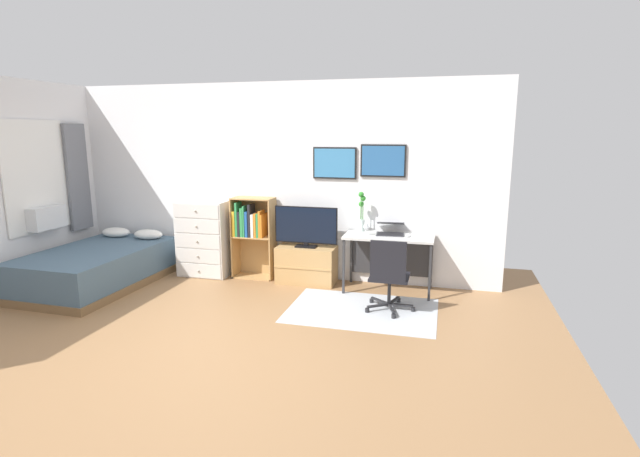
{
  "coord_description": "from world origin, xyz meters",
  "views": [
    {
      "loc": [
        2.29,
        -3.91,
        2.03
      ],
      "look_at": [
        0.87,
        1.5,
        0.9
      ],
      "focal_mm": 26.98,
      "sensor_mm": 36.0,
      "label": 1
    }
  ],
  "objects_px": {
    "tv_stand": "(307,265)",
    "wine_glass": "(366,225)",
    "bamboo_vase": "(362,214)",
    "bookshelf": "(252,230)",
    "desk": "(389,245)",
    "computer_mouse": "(408,235)",
    "television": "(306,227)",
    "laptop": "(390,229)",
    "dresser": "(205,238)",
    "office_chair": "(389,274)",
    "bed": "(98,267)"
  },
  "relations": [
    {
      "from": "laptop",
      "to": "dresser",
      "type": "bearing_deg",
      "value": 175.6
    },
    {
      "from": "television",
      "to": "laptop",
      "type": "distance_m",
      "value": 1.12
    },
    {
      "from": "dresser",
      "to": "office_chair",
      "type": "distance_m",
      "value": 2.85
    },
    {
      "from": "bamboo_vase",
      "to": "bookshelf",
      "type": "bearing_deg",
      "value": -178.05
    },
    {
      "from": "dresser",
      "to": "desk",
      "type": "xyz_separation_m",
      "value": [
        2.64,
        0.01,
        0.06
      ]
    },
    {
      "from": "tv_stand",
      "to": "bamboo_vase",
      "type": "bearing_deg",
      "value": 7.54
    },
    {
      "from": "bookshelf",
      "to": "office_chair",
      "type": "relative_size",
      "value": 1.33
    },
    {
      "from": "laptop",
      "to": "television",
      "type": "bearing_deg",
      "value": 177.24
    },
    {
      "from": "bookshelf",
      "to": "tv_stand",
      "type": "relative_size",
      "value": 1.43
    },
    {
      "from": "dresser",
      "to": "laptop",
      "type": "distance_m",
      "value": 2.65
    },
    {
      "from": "desk",
      "to": "computer_mouse",
      "type": "height_order",
      "value": "computer_mouse"
    },
    {
      "from": "tv_stand",
      "to": "wine_glass",
      "type": "xyz_separation_m",
      "value": [
        0.83,
        -0.15,
        0.62
      ]
    },
    {
      "from": "desk",
      "to": "bamboo_vase",
      "type": "xyz_separation_m",
      "value": [
        -0.39,
        0.1,
        0.38
      ]
    },
    {
      "from": "dresser",
      "to": "desk",
      "type": "relative_size",
      "value": 0.96
    },
    {
      "from": "wine_glass",
      "to": "bed",
      "type": "bearing_deg",
      "value": -169.24
    },
    {
      "from": "computer_mouse",
      "to": "wine_glass",
      "type": "height_order",
      "value": "wine_glass"
    },
    {
      "from": "dresser",
      "to": "laptop",
      "type": "bearing_deg",
      "value": 0.94
    },
    {
      "from": "laptop",
      "to": "computer_mouse",
      "type": "height_order",
      "value": "laptop"
    },
    {
      "from": "computer_mouse",
      "to": "desk",
      "type": "bearing_deg",
      "value": 157.46
    },
    {
      "from": "dresser",
      "to": "wine_glass",
      "type": "xyz_separation_m",
      "value": [
        2.35,
        -0.14,
        0.33
      ]
    },
    {
      "from": "computer_mouse",
      "to": "dresser",
      "type": "bearing_deg",
      "value": 178.2
    },
    {
      "from": "bed",
      "to": "office_chair",
      "type": "height_order",
      "value": "office_chair"
    },
    {
      "from": "tv_stand",
      "to": "television",
      "type": "relative_size",
      "value": 0.92
    },
    {
      "from": "dresser",
      "to": "tv_stand",
      "type": "bearing_deg",
      "value": 0.57
    },
    {
      "from": "office_chair",
      "to": "wine_glass",
      "type": "relative_size",
      "value": 4.78
    },
    {
      "from": "tv_stand",
      "to": "laptop",
      "type": "xyz_separation_m",
      "value": [
        1.12,
        0.03,
        0.55
      ]
    },
    {
      "from": "dresser",
      "to": "tv_stand",
      "type": "xyz_separation_m",
      "value": [
        1.51,
        0.01,
        -0.29
      ]
    },
    {
      "from": "tv_stand",
      "to": "laptop",
      "type": "height_order",
      "value": "laptop"
    },
    {
      "from": "dresser",
      "to": "bookshelf",
      "type": "distance_m",
      "value": 0.72
    },
    {
      "from": "computer_mouse",
      "to": "wine_glass",
      "type": "xyz_separation_m",
      "value": [
        -0.53,
        -0.05,
        0.12
      ]
    },
    {
      "from": "tv_stand",
      "to": "bamboo_vase",
      "type": "xyz_separation_m",
      "value": [
        0.73,
        0.1,
        0.72
      ]
    },
    {
      "from": "dresser",
      "to": "wine_glass",
      "type": "bearing_deg",
      "value": -3.4
    },
    {
      "from": "computer_mouse",
      "to": "tv_stand",
      "type": "bearing_deg",
      "value": 175.58
    },
    {
      "from": "bed",
      "to": "dresser",
      "type": "relative_size",
      "value": 1.92
    },
    {
      "from": "bed",
      "to": "tv_stand",
      "type": "bearing_deg",
      "value": 18.05
    },
    {
      "from": "laptop",
      "to": "computer_mouse",
      "type": "bearing_deg",
      "value": -34.35
    },
    {
      "from": "office_chair",
      "to": "bamboo_vase",
      "type": "relative_size",
      "value": 1.64
    },
    {
      "from": "dresser",
      "to": "bookshelf",
      "type": "bearing_deg",
      "value": 4.8
    },
    {
      "from": "bed",
      "to": "bamboo_vase",
      "type": "xyz_separation_m",
      "value": [
        3.41,
        0.92,
        0.72
      ]
    },
    {
      "from": "dresser",
      "to": "computer_mouse",
      "type": "bearing_deg",
      "value": -1.8
    },
    {
      "from": "bed",
      "to": "laptop",
      "type": "bearing_deg",
      "value": 13.6
    },
    {
      "from": "desk",
      "to": "wine_glass",
      "type": "distance_m",
      "value": 0.43
    },
    {
      "from": "bamboo_vase",
      "to": "office_chair",
      "type": "bearing_deg",
      "value": -62.58
    },
    {
      "from": "bamboo_vase",
      "to": "laptop",
      "type": "bearing_deg",
      "value": -9.93
    },
    {
      "from": "bookshelf",
      "to": "computer_mouse",
      "type": "bearing_deg",
      "value": -3.93
    },
    {
      "from": "bed",
      "to": "computer_mouse",
      "type": "height_order",
      "value": "computer_mouse"
    },
    {
      "from": "bookshelf",
      "to": "television",
      "type": "relative_size",
      "value": 1.32
    },
    {
      "from": "television",
      "to": "office_chair",
      "type": "distance_m",
      "value": 1.5
    },
    {
      "from": "tv_stand",
      "to": "television",
      "type": "bearing_deg",
      "value": -90.0
    },
    {
      "from": "tv_stand",
      "to": "television",
      "type": "xyz_separation_m",
      "value": [
        0.0,
        -0.02,
        0.53
      ]
    }
  ]
}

